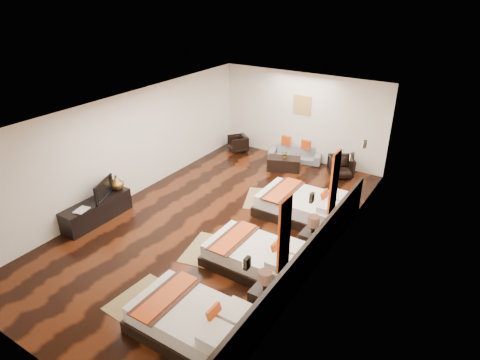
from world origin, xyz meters
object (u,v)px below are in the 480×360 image
Objects in this scene: bed_near at (193,321)px; book at (77,209)px; tv at (101,189)px; nightstand_b at (312,240)px; armchair_left at (238,143)px; tv_console at (97,211)px; figurine at (116,183)px; table_plant at (285,154)px; armchair_right at (341,167)px; coffee_table at (284,164)px; sofa at (295,154)px; bed_far at (305,206)px; nightstand_a at (264,298)px; bed_mid at (257,256)px.

book is (-4.20, 1.05, 0.30)m from bed_near.
tv reaches higher than book.
armchair_left is (-4.48, 4.07, -0.05)m from nightstand_b.
tv_console is at bearing -162.29° from nightstand_b.
table_plant is at bearing 60.07° from figurine.
armchair_right is (-0.05, 7.15, 0.05)m from bed_near.
table_plant is (-2.41, 3.51, 0.20)m from nightstand_b.
book is 0.34× the size of coffee_table.
sofa is (2.50, 5.91, -0.03)m from tv_console.
figurine is at bearing -119.93° from table_plant.
tv reaches higher than figurine.
armchair_right is at bearing 91.21° from bed_far.
armchair_right is at bearing 49.73° from figurine.
sofa is 1.68m from armchair_right.
bed_near is 3.43× the size of armchair_left.
coffee_table is (-1.70, 6.67, -0.07)m from bed_near.
armchair_right is at bearing 53.45° from tv_console.
nightstand_a is 2.30× the size of figurine.
tv_console is at bearing -145.64° from bed_far.
book is 6.16m from coffee_table.
figurine is at bearing -164.27° from armchair_right.
armchair_right is 1.70m from table_plant.
armchair_left is (0.46, 6.16, -0.29)m from book.
coffee_table is (-1.70, 4.58, -0.06)m from bed_mid.
armchair_left is (-3.73, 2.77, -0.02)m from bed_far.
nightstand_b is 4.98m from sofa.
tv_console is 2.11× the size of tv.
book is at bearing -158.15° from armchair_right.
bed_far is 5.40m from book.
coffee_table is (0.00, -0.81, -0.04)m from sofa.
tv is at bearing 157.27° from bed_near.
bed_near is 2.40× the size of tv.
coffee_table is at bearing 110.34° from bed_mid.
coffee_table is (2.50, 5.62, -0.37)m from book.
figurine is (0.00, 1.22, 0.17)m from book.
figurine is at bearing 166.45° from nightstand_a.
tv_console is (-4.20, 1.57, 0.01)m from bed_near.
bed_far reaches higher than book.
tv is (-4.15, -2.70, 0.50)m from bed_far.
book is at bearing 154.11° from tv.
table_plant is (-1.67, 2.22, 0.23)m from bed_far.
table_plant reaches higher than armchair_right.
bed_mid is (-0.00, 2.08, -0.00)m from bed_near.
bed_mid is 5.07m from armchair_right.
nightstand_a is at bearing -16.71° from armchair_left.
bed_near is 2.26× the size of nightstand_b.
nightstand_a is 0.88× the size of coffee_table.
figurine is at bearing -169.90° from nightstand_b.
nightstand_b is 3.69× the size of table_plant.
bed_near is at bearing -28.36° from figurine.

